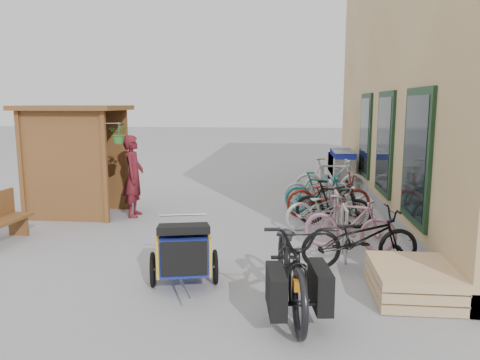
# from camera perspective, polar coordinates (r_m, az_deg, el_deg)

# --- Properties ---
(ground) EXTENTS (80.00, 80.00, 0.00)m
(ground) POSITION_cam_1_polar(r_m,az_deg,el_deg) (7.78, -4.81, -9.04)
(ground) COLOR gray
(kiosk) EXTENTS (2.49, 1.65, 2.40)m
(kiosk) POSITION_cam_1_polar(r_m,az_deg,el_deg) (10.82, -19.85, 4.04)
(kiosk) COLOR brown
(kiosk) RESTS_ON ground
(bike_rack) EXTENTS (0.05, 5.35, 0.86)m
(bike_rack) POSITION_cam_1_polar(r_m,az_deg,el_deg) (9.89, 10.96, -2.08)
(bike_rack) COLOR #A5A8AD
(bike_rack) RESTS_ON ground
(pallet_stack) EXTENTS (1.00, 1.20, 0.40)m
(pallet_stack) POSITION_cam_1_polar(r_m,az_deg,el_deg) (6.48, 20.29, -11.48)
(pallet_stack) COLOR tan
(pallet_stack) RESTS_ON ground
(shopping_carts) EXTENTS (0.62, 2.47, 1.11)m
(shopping_carts) POSITION_cam_1_polar(r_m,az_deg,el_deg) (14.34, 12.14, 1.94)
(shopping_carts) COLOR silver
(shopping_carts) RESTS_ON ground
(child_trailer) EXTENTS (0.99, 1.57, 0.91)m
(child_trailer) POSITION_cam_1_polar(r_m,az_deg,el_deg) (6.45, -6.86, -8.30)
(child_trailer) COLOR navy
(child_trailer) RESTS_ON ground
(cargo_bike) EXTENTS (1.05, 2.31, 1.17)m
(cargo_bike) POSITION_cam_1_polar(r_m,az_deg,el_deg) (5.68, 6.42, -9.96)
(cargo_bike) COLOR black
(cargo_bike) RESTS_ON ground
(person_kiosk) EXTENTS (0.46, 0.67, 1.77)m
(person_kiosk) POSITION_cam_1_polar(r_m,az_deg,el_deg) (10.38, -12.85, 0.46)
(person_kiosk) COLOR maroon
(person_kiosk) RESTS_ON ground
(bike_0) EXTENTS (1.85, 0.91, 0.93)m
(bike_0) POSITION_cam_1_polar(r_m,az_deg,el_deg) (7.24, 14.40, -6.87)
(bike_0) COLOR black
(bike_0) RESTS_ON ground
(bike_1) EXTENTS (1.61, 0.86, 0.93)m
(bike_1) POSITION_cam_1_polar(r_m,az_deg,el_deg) (8.07, 13.20, -5.14)
(bike_1) COLOR #BA788B
(bike_1) RESTS_ON ground
(bike_2) EXTENTS (1.75, 1.02, 0.87)m
(bike_2) POSITION_cam_1_polar(r_m,az_deg,el_deg) (9.30, 10.48, -3.32)
(bike_2) COLOR beige
(bike_2) RESTS_ON ground
(bike_3) EXTENTS (1.61, 0.85, 0.93)m
(bike_3) POSITION_cam_1_polar(r_m,az_deg,el_deg) (9.54, 11.30, -2.83)
(bike_3) COLOR black
(bike_3) RESTS_ON ground
(bike_4) EXTENTS (1.91, 0.93, 0.96)m
(bike_4) POSITION_cam_1_polar(r_m,az_deg,el_deg) (10.27, 10.74, -1.86)
(bike_4) COLOR maroon
(bike_4) RESTS_ON ground
(bike_5) EXTENTS (1.61, 0.57, 0.95)m
(bike_5) POSITION_cam_1_polar(r_m,az_deg,el_deg) (10.59, 9.76, -1.53)
(bike_5) COLOR #1D7471
(bike_5) RESTS_ON ground
(bike_6) EXTENTS (1.73, 0.77, 0.88)m
(bike_6) POSITION_cam_1_polar(r_m,az_deg,el_deg) (11.40, 9.64, -0.92)
(bike_6) COLOR #98999D
(bike_6) RESTS_ON ground
(bike_7) EXTENTS (1.88, 0.59, 1.12)m
(bike_7) POSITION_cam_1_polar(r_m,az_deg,el_deg) (11.89, 11.03, 0.03)
(bike_7) COLOR beige
(bike_7) RESTS_ON ground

